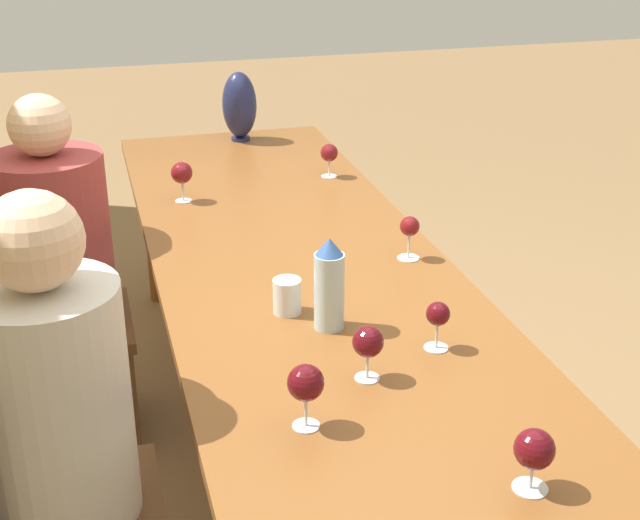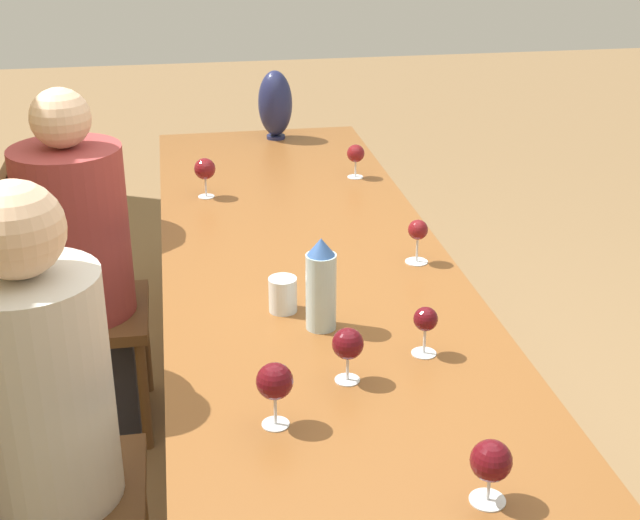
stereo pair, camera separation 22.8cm
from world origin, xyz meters
name	(u,v)px [view 1 (the left image)]	position (x,y,z in m)	size (l,w,h in m)	color
ground_plane	(310,479)	(0.00, 0.00, 0.00)	(14.00, 14.00, 0.00)	olive
dining_table	(309,292)	(0.00, 0.00, 0.69)	(3.20, 0.89, 0.76)	brown
water_bottle	(329,285)	(-0.34, 0.03, 0.88)	(0.08, 0.08, 0.25)	#ADCCD6
water_tumbler	(287,296)	(-0.23, 0.12, 0.80)	(0.08, 0.08, 0.10)	silver
vase	(239,105)	(1.46, -0.07, 0.91)	(0.15, 0.15, 0.30)	#1E234C
wine_glass_0	(438,316)	(-0.52, -0.20, 0.85)	(0.06, 0.06, 0.13)	silver
wine_glass_1	(410,228)	(0.03, -0.33, 0.86)	(0.07, 0.07, 0.14)	silver
wine_glass_2	(306,384)	(-0.77, 0.21, 0.86)	(0.08, 0.08, 0.15)	silver
wine_glass_3	(329,154)	(0.86, -0.31, 0.85)	(0.07, 0.07, 0.13)	silver
wine_glass_4	(534,450)	(-1.09, -0.16, 0.85)	(0.08, 0.08, 0.13)	silver
wine_glass_5	(182,173)	(0.73, 0.28, 0.86)	(0.08, 0.08, 0.15)	silver
wine_glass_7	(368,343)	(-0.61, 0.02, 0.85)	(0.08, 0.08, 0.14)	silver
chair_near	(35,498)	(-0.54, 0.81, 0.51)	(0.44, 0.44, 0.97)	brown
chair_far	(40,311)	(0.46, 0.81, 0.51)	(0.44, 0.44, 0.97)	brown
person_near	(65,432)	(-0.54, 0.72, 0.68)	(0.34, 0.34, 1.27)	#2D2D38
person_far	(63,268)	(0.46, 0.72, 0.66)	(0.37, 0.37, 1.24)	#2D2D38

